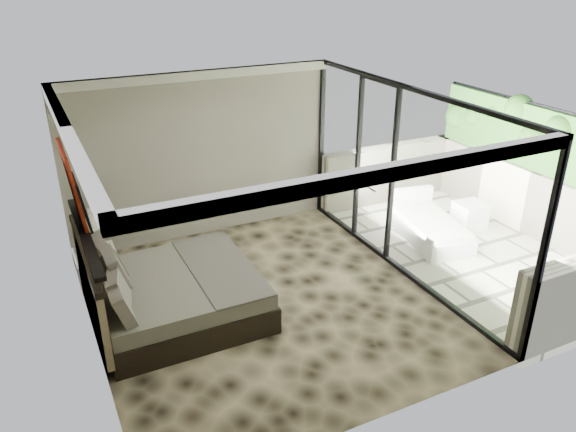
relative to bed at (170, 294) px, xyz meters
name	(u,v)px	position (x,y,z in m)	size (l,w,h in m)	color
floor	(265,303)	(1.24, -0.26, -0.35)	(5.00, 5.00, 0.00)	black
ceiling	(261,105)	(1.24, -0.26, 2.44)	(4.50, 5.00, 0.02)	silver
back_wall	(202,156)	(1.24, 2.23, 1.05)	(4.50, 0.02, 2.80)	gray
left_wall	(82,247)	(-1.00, -0.26, 1.05)	(0.02, 5.00, 2.80)	gray
glass_wall	(405,184)	(3.49, -0.26, 1.05)	(0.08, 5.00, 2.80)	white
terrace_slab	(470,251)	(4.99, -0.26, -0.41)	(3.00, 5.00, 0.12)	beige
parapet_far	(535,203)	(6.34, -0.26, 0.20)	(0.30, 5.00, 1.10)	beige
foliage_hedge	(548,141)	(6.34, -0.26, 1.30)	(0.36, 4.60, 1.10)	#347424
picture_ledge	(85,235)	(-0.94, -0.16, 1.15)	(0.12, 2.20, 0.05)	black
bed	(170,294)	(0.00, 0.00, 0.00)	(2.15, 2.08, 1.19)	black
nightstand	(97,266)	(-0.74, 1.29, -0.06)	(0.58, 0.58, 0.58)	black
table_lamp	(87,228)	(-0.78, 1.31, 0.56)	(0.34, 0.34, 0.62)	black
abstract_canvas	(72,184)	(-0.95, 0.27, 1.62)	(0.04, 0.90, 0.90)	#B64E0F
framed_print	(82,202)	(-0.90, 0.03, 1.47)	(0.03, 0.50, 0.60)	black
ottoman	(469,215)	(5.48, 0.35, -0.11)	(0.47, 0.47, 0.47)	white
lounger	(428,227)	(4.58, 0.36, -0.15)	(1.10, 1.76, 0.64)	silver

